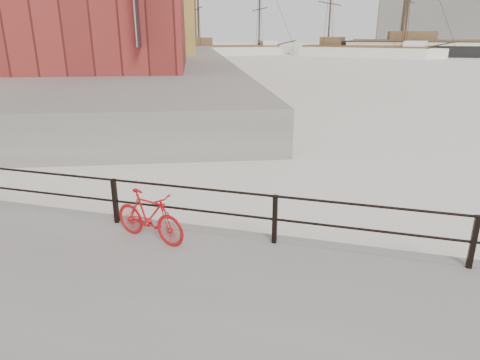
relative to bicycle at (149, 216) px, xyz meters
The scene contains 10 objects.
ground 2.65m from the bicycle, 16.53° to the left, with size 400.00×400.00×0.00m, color white.
far_quay 81.86m from the bicycle, 117.34° to the left, with size 24.00×150.00×1.80m, color gray.
guardrail 2.47m from the bicycle, 13.18° to the left, with size 28.00×0.10×1.00m, color black, non-canonical shape.
bicycle is the anchor object (origin of this frame).
schooner_mid 79.55m from the bicycle, 87.57° to the left, with size 30.79×13.03×21.98m, color white, non-canonical shape.
schooner_left 82.38m from the bicycle, 106.05° to the left, with size 26.92×12.23×20.20m, color silver, non-canonical shape.
workboat_near 42.57m from the bicycle, 129.78° to the left, with size 12.84×4.28×7.00m, color black, non-canonical shape.
workboat_far 50.83m from the bicycle, 125.97° to the left, with size 10.83×3.74×7.00m, color black, non-canonical shape.
apartment_brick 117.47m from the bicycle, 116.72° to the left, with size 24.00×15.00×21.20m, color brown.
industrial_west 142.72m from the bicycle, 80.95° to the left, with size 32.00×18.00×18.00m, color gray.
Camera 1 is at (1.42, -7.64, 4.28)m, focal length 32.00 mm.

